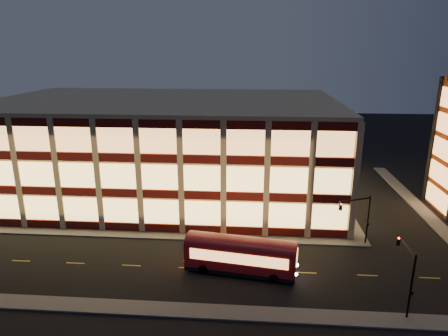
{
  "coord_description": "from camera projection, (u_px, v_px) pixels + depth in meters",
  "views": [
    {
      "loc": [
        10.51,
        -41.94,
        21.65
      ],
      "look_at": [
        6.57,
        8.0,
        6.62
      ],
      "focal_mm": 32.0,
      "sensor_mm": 36.0,
      "label": 1
    }
  ],
  "objects": [
    {
      "name": "ground",
      "position": [
        163.0,
        240.0,
        47.05
      ],
      "size": [
        200.0,
        200.0,
        0.0
      ],
      "primitive_type": "plane",
      "color": "black",
      "rests_on": "ground"
    },
    {
      "name": "sidewalk_tower_west",
      "position": [
        408.0,
        196.0,
        60.71
      ],
      "size": [
        2.0,
        30.0,
        0.15
      ],
      "primitive_type": "cube",
      "color": "#514F4C",
      "rests_on": "ground"
    },
    {
      "name": "traffic_signal_far",
      "position": [
        358.0,
        213.0,
        44.43
      ],
      "size": [
        3.79,
        1.87,
        6.0
      ],
      "color": "black",
      "rests_on": "ground"
    },
    {
      "name": "sidewalk_office_south",
      "position": [
        141.0,
        235.0,
        48.21
      ],
      "size": [
        54.0,
        2.0,
        0.15
      ],
      "primitive_type": "cube",
      "color": "#514F4C",
      "rests_on": "ground"
    },
    {
      "name": "traffic_signal_near",
      "position": [
        406.0,
        266.0,
        33.57
      ],
      "size": [
        0.32,
        4.45,
        6.0
      ],
      "color": "black",
      "rests_on": "ground"
    },
    {
      "name": "sidewalk_near",
      "position": [
        130.0,
        308.0,
        34.62
      ],
      "size": [
        100.0,
        2.0,
        0.15
      ],
      "primitive_type": "cube",
      "color": "#514F4C",
      "rests_on": "ground"
    },
    {
      "name": "sidewalk_office_east",
      "position": [
        335.0,
        194.0,
        61.54
      ],
      "size": [
        2.0,
        30.0,
        0.15
      ],
      "primitive_type": "cube",
      "color": "#514F4C",
      "rests_on": "ground"
    },
    {
      "name": "trolley_bus",
      "position": [
        241.0,
        253.0,
        39.78
      ],
      "size": [
        11.33,
        4.44,
        3.74
      ],
      "rotation": [
        0.0,
        0.0,
        -0.16
      ],
      "color": "maroon",
      "rests_on": "ground"
    },
    {
      "name": "office_building",
      "position": [
        167.0,
        146.0,
        61.34
      ],
      "size": [
        50.45,
        30.45,
        14.5
      ],
      "color": "tan",
      "rests_on": "ground"
    }
  ]
}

